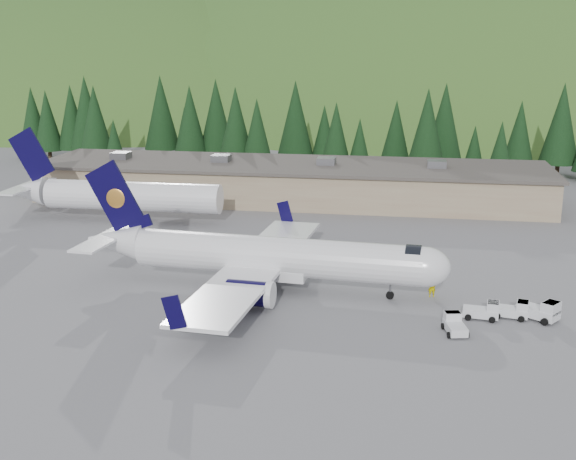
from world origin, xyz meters
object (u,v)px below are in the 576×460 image
Objects in this scene: baggage_tug_c at (454,324)px; terminal_building at (291,181)px; airliner at (266,257)px; baggage_tug_b at (541,311)px; baggage_tug_d at (514,310)px; baggage_tug_a at (484,311)px; ramp_worker at (432,287)px; second_airliner at (111,194)px.

baggage_tug_c is 49.72m from terminal_building.
baggage_tug_c is 0.04× the size of terminal_building.
airliner is 23.56m from baggage_tug_b.
baggage_tug_d is (-2.09, 0.13, -0.11)m from baggage_tug_b.
airliner reaches higher than baggage_tug_c.
baggage_tug_c is (-2.51, -3.24, -0.03)m from baggage_tug_a.
ramp_worker is (-6.41, 3.94, 0.25)m from baggage_tug_d.
baggage_tug_a is at bearing -8.31° from airliner.
baggage_tug_b is at bearing -74.35° from baggage_tug_c.
second_airliner reaches higher than baggage_tug_d.
ramp_worker is (-1.52, 7.78, 0.28)m from baggage_tug_c.
second_airliner is 7.74× the size of baggage_tug_b.
baggage_tug_d is 1.63× the size of ramp_worker.
airliner is at bearing -153.84° from baggage_tug_b.
baggage_tug_d is at bearing -148.08° from baggage_tug_b.
terminal_building is (-20.21, 45.39, 1.99)m from baggage_tug_c.
baggage_tug_a is at bearing -154.38° from baggage_tug_d.
baggage_tug_b reaches higher than baggage_tug_d.
ramp_worker is (18.68, -37.61, -1.71)m from terminal_building.
baggage_tug_b is 9.42m from ramp_worker.
second_airliner reaches higher than baggage_tug_b.
baggage_tug_c is at bearing -116.60° from baggage_tug_b.
airliner reaches higher than ramp_worker.
ramp_worker is at bearing -1.31° from baggage_tug_c.
terminal_building is at bearing 11.61° from baggage_tug_c.
terminal_building reaches higher than baggage_tug_a.
baggage_tug_b is 49.79m from terminal_building.
second_airliner is at bearing -41.76° from ramp_worker.
baggage_tug_a is at bearing -31.53° from second_airliner.
terminal_building is (-27.18, 41.68, 1.85)m from baggage_tug_b.
second_airliner is 51.82m from baggage_tug_d.
second_airliner is 0.39× the size of terminal_building.
second_airliner is 25.55m from terminal_building.
baggage_tug_c is 0.96× the size of baggage_tug_d.
baggage_tug_c is 6.21m from baggage_tug_d.
baggage_tug_a is at bearing -61.68° from terminal_building.
airliner is at bearing 52.84° from baggage_tug_c.
baggage_tug_b is at bearing -28.60° from second_airliner.
baggage_tug_a is 2.45m from baggage_tug_d.
ramp_worker is (14.66, 0.31, -2.07)m from airliner.
second_airliner is 49.81m from baggage_tug_c.
baggage_tug_d is 7.53m from ramp_worker.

